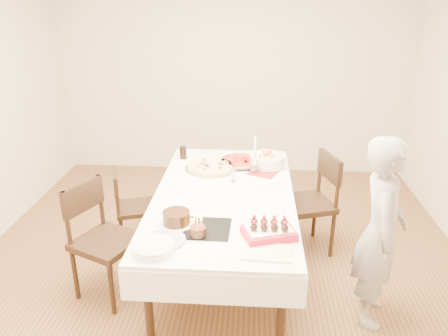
# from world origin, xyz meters

# --- Properties ---
(floor) EXTENTS (5.00, 5.00, 0.00)m
(floor) POSITION_xyz_m (0.00, 0.00, 0.00)
(floor) COLOR brown
(floor) RESTS_ON ground
(wall_back) EXTENTS (4.50, 0.04, 2.70)m
(wall_back) POSITION_xyz_m (0.00, 2.50, 1.35)
(wall_back) COLOR beige
(wall_back) RESTS_ON floor
(dining_table) EXTENTS (1.29, 2.22, 0.75)m
(dining_table) POSITION_xyz_m (0.04, 0.10, 0.38)
(dining_table) COLOR white
(dining_table) RESTS_ON floor
(chair_right_savory) EXTENTS (0.61, 0.61, 0.95)m
(chair_right_savory) POSITION_xyz_m (0.78, 0.51, 0.48)
(chair_right_savory) COLOR black
(chair_right_savory) RESTS_ON floor
(chair_left_savory) EXTENTS (0.50, 0.50, 0.78)m
(chair_left_savory) POSITION_xyz_m (-0.82, 0.49, 0.39)
(chair_left_savory) COLOR black
(chair_left_savory) RESTS_ON floor
(chair_left_dessert) EXTENTS (0.64, 0.64, 0.95)m
(chair_left_dessert) POSITION_xyz_m (-0.85, -0.27, 0.47)
(chair_left_dessert) COLOR black
(chair_left_dessert) RESTS_ON floor
(person) EXTENTS (0.44, 0.58, 1.43)m
(person) POSITION_xyz_m (1.19, -0.39, 0.71)
(person) COLOR #A8A39F
(person) RESTS_ON floor
(pizza_white) EXTENTS (0.64, 0.64, 0.04)m
(pizza_white) POSITION_xyz_m (-0.11, 0.62, 0.77)
(pizza_white) COLOR beige
(pizza_white) RESTS_ON dining_table
(pizza_pepperoni) EXTENTS (0.52, 0.52, 0.04)m
(pizza_pepperoni) POSITION_xyz_m (0.15, 0.79, 0.77)
(pizza_pepperoni) COLOR red
(pizza_pepperoni) RESTS_ON dining_table
(red_placemat) EXTENTS (0.33, 0.33, 0.01)m
(red_placemat) POSITION_xyz_m (0.37, 0.58, 0.75)
(red_placemat) COLOR #B21E1E
(red_placemat) RESTS_ON dining_table
(pasta_bowl) EXTENTS (0.41, 0.41, 0.11)m
(pasta_bowl) POSITION_xyz_m (0.41, 0.73, 0.81)
(pasta_bowl) COLOR white
(pasta_bowl) RESTS_ON dining_table
(taper_candle) EXTENTS (0.09, 0.09, 0.35)m
(taper_candle) POSITION_xyz_m (0.29, 0.56, 0.93)
(taper_candle) COLOR white
(taper_candle) RESTS_ON dining_table
(shaker_pair) EXTENTS (0.11, 0.11, 0.10)m
(shaker_pair) POSITION_xyz_m (0.11, 0.34, 0.80)
(shaker_pair) COLOR white
(shaker_pair) RESTS_ON dining_table
(cola_glass) EXTENTS (0.09, 0.09, 0.13)m
(cola_glass) POSITION_xyz_m (-0.42, 0.88, 0.81)
(cola_glass) COLOR black
(cola_glass) RESTS_ON dining_table
(layer_cake) EXTENTS (0.33, 0.33, 0.10)m
(layer_cake) POSITION_xyz_m (-0.26, -0.44, 0.80)
(layer_cake) COLOR #311C0C
(layer_cake) RESTS_ON dining_table
(cake_board) EXTENTS (0.33, 0.33, 0.01)m
(cake_board) POSITION_xyz_m (-0.03, -0.49, 0.75)
(cake_board) COLOR black
(cake_board) RESTS_ON dining_table
(birthday_cake) EXTENTS (0.14, 0.14, 0.13)m
(birthday_cake) POSITION_xyz_m (-0.09, -0.59, 0.83)
(birthday_cake) COLOR #39210F
(birthday_cake) RESTS_ON dining_table
(strawberry_box) EXTENTS (0.40, 0.32, 0.08)m
(strawberry_box) POSITION_xyz_m (0.39, -0.56, 0.79)
(strawberry_box) COLOR red
(strawberry_box) RESTS_ON dining_table
(box_lid) EXTENTS (0.32, 0.22, 0.03)m
(box_lid) POSITION_xyz_m (0.38, -0.76, 0.75)
(box_lid) COLOR beige
(box_lid) RESTS_ON dining_table
(plate_stack) EXTENTS (0.34, 0.34, 0.06)m
(plate_stack) POSITION_xyz_m (-0.35, -0.79, 0.78)
(plate_stack) COLOR white
(plate_stack) RESTS_ON dining_table
(china_plate) EXTENTS (0.34, 0.34, 0.01)m
(china_plate) POSITION_xyz_m (-0.30, -0.66, 0.76)
(china_plate) COLOR white
(china_plate) RESTS_ON dining_table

